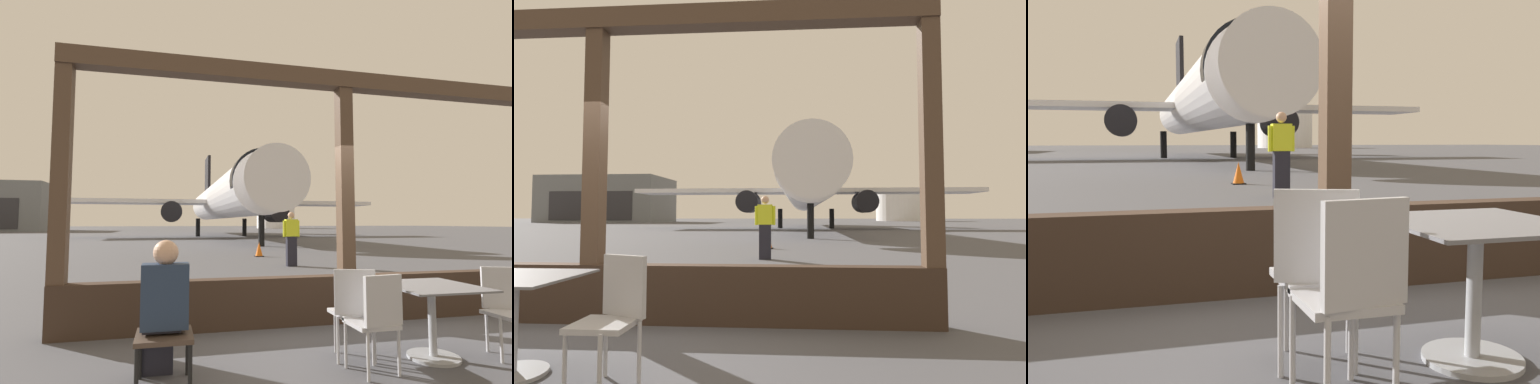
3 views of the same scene
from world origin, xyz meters
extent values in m
plane|color=#4C4C51|center=(0.00, 40.00, 0.00)|extent=(220.00, 220.00, 0.00)
cube|color=#38281E|center=(0.00, 0.00, 0.33)|extent=(7.77, 0.24, 0.65)
cube|color=#4C3828|center=(0.00, 0.00, 3.48)|extent=(7.77, 0.24, 0.24)
cube|color=#4C3828|center=(0.00, 0.00, 1.68)|extent=(0.20, 0.20, 3.36)
cube|color=#4C3828|center=(3.79, 0.00, 1.68)|extent=(0.20, 0.20, 3.36)
cube|color=slate|center=(0.19, -1.55, 0.73)|extent=(0.90, 0.90, 0.02)
cube|color=#B2B2B7|center=(0.99, -1.73, 0.44)|extent=(0.40, 0.40, 0.04)
cube|color=#B2B2B7|center=(1.06, -1.56, 0.68)|extent=(0.38, 0.19, 0.45)
cylinder|color=#B2B2B7|center=(1.08, -1.95, 0.22)|extent=(0.03, 0.03, 0.44)
cylinder|color=#B2B2B7|center=(0.76, -1.82, 0.22)|extent=(0.03, 0.03, 0.44)
cylinder|color=#B2B2B7|center=(1.21, -1.64, 0.22)|extent=(0.03, 0.03, 0.44)
cylinder|color=#B2B2B7|center=(0.90, -1.50, 0.22)|extent=(0.03, 0.03, 0.44)
cylinder|color=silver|center=(2.90, 32.89, 3.68)|extent=(3.73, 33.99, 3.73)
cone|color=silver|center=(2.90, 14.59, 3.68)|extent=(3.55, 2.60, 3.55)
cylinder|color=black|center=(2.90, 16.49, 3.83)|extent=(3.81, 0.90, 3.81)
cube|color=silver|center=(-5.16, 32.84, 3.38)|extent=(14.27, 4.20, 0.36)
cube|color=silver|center=(10.97, 32.84, 3.38)|extent=(14.27, 4.20, 0.36)
cylinder|color=black|center=(-2.16, 31.44, 2.38)|extent=(1.90, 3.20, 1.90)
cylinder|color=black|center=(7.97, 31.44, 2.38)|extent=(1.90, 3.20, 1.90)
cube|color=black|center=(2.90, 48.38, 7.95)|extent=(0.36, 4.40, 5.20)
cylinder|color=black|center=(2.90, 16.79, 0.91)|extent=(0.36, 0.36, 1.82)
cylinder|color=black|center=(0.50, 33.84, 0.91)|extent=(0.44, 0.44, 1.82)
cylinder|color=black|center=(5.30, 33.84, 0.91)|extent=(0.44, 0.44, 1.82)
cube|color=black|center=(1.40, 6.71, 0.47)|extent=(0.32, 0.20, 0.95)
cube|color=yellow|center=(1.40, 6.71, 1.23)|extent=(0.40, 0.22, 0.55)
sphere|color=tan|center=(1.40, 6.71, 1.63)|extent=(0.22, 0.22, 0.22)
cylinder|color=yellow|center=(1.16, 6.69, 1.20)|extent=(0.09, 0.09, 0.52)
cylinder|color=yellow|center=(1.64, 6.72, 1.20)|extent=(0.09, 0.09, 0.52)
cone|color=orange|center=(1.20, 10.33, 0.30)|extent=(0.32, 0.32, 0.60)
cube|color=black|center=(1.20, 10.33, 0.01)|extent=(0.36, 0.36, 0.03)
cube|color=slate|center=(-31.72, 66.79, 3.97)|extent=(20.04, 13.96, 7.93)
cube|color=#2D2D33|center=(-31.72, 59.76, 2.78)|extent=(14.03, 0.10, 4.76)
cylinder|color=white|center=(23.50, 85.50, 2.91)|extent=(9.32, 9.32, 5.83)
camera|label=1|loc=(-2.50, -5.06, 1.39)|focal=26.72mm
camera|label=2|loc=(2.36, -4.54, 1.20)|focal=28.75mm
camera|label=3|loc=(-1.50, -3.93, 1.15)|focal=38.06mm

